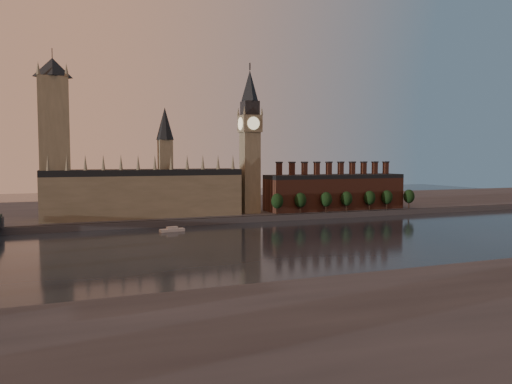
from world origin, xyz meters
The scene contains 14 objects.
ground centered at (0.00, 0.00, 0.00)m, with size 900.00×900.00×0.00m, color black.
north_bank centered at (0.00, 178.04, 2.00)m, with size 900.00×182.00×4.00m.
palace_of_westminster centered at (-64.41, 114.91, 21.63)m, with size 130.00×30.30×74.00m.
victoria_tower centered at (-120.00, 115.00, 59.09)m, with size 24.00×24.00×108.00m.
big_ben centered at (10.00, 110.00, 56.83)m, with size 15.00×15.00×107.00m.
chimney_block centered at (80.00, 110.00, 17.82)m, with size 110.00×25.00×37.00m.
embankment_tree_0 centered at (24.43, 93.99, 13.47)m, with size 8.60×8.60×14.88m.
embankment_tree_1 centered at (43.08, 94.92, 13.47)m, with size 8.60×8.60×14.88m.
embankment_tree_2 centered at (63.65, 94.01, 13.47)m, with size 8.60×8.60×14.88m.
embankment_tree_3 centered at (80.91, 94.05, 13.47)m, with size 8.60×8.60×14.88m.
embankment_tree_4 centered at (101.54, 94.51, 13.47)m, with size 8.60×8.60×14.88m.
embankment_tree_5 centered at (117.33, 94.50, 13.47)m, with size 8.60×8.60×14.88m.
embankment_tree_6 centered at (138.42, 94.84, 13.47)m, with size 8.60×8.60×14.88m.
river_boat centered at (-56.03, 66.75, 1.13)m, with size 15.16×6.25×2.94m.
Camera 1 is at (-117.44, -225.12, 43.72)m, focal length 35.00 mm.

